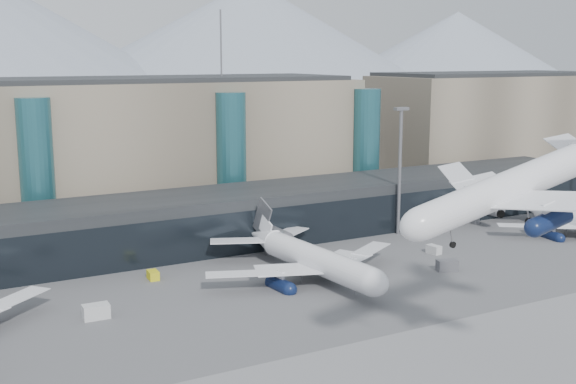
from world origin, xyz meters
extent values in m
plane|color=#515154|center=(0.00, 0.00, 0.00)|extent=(900.00, 900.00, 0.00)
cube|color=black|center=(0.00, 58.00, 5.00)|extent=(170.00, 18.00, 10.00)
cube|color=black|center=(0.00, 49.10, 4.00)|extent=(170.00, 0.40, 8.00)
cylinder|color=slate|center=(0.00, 47.00, 4.20)|extent=(2.80, 14.00, 2.80)
cube|color=slate|center=(0.00, 47.00, 1.20)|extent=(1.20, 1.20, 2.40)
cylinder|color=slate|center=(50.00, 47.00, 4.20)|extent=(2.80, 14.00, 2.80)
cube|color=slate|center=(50.00, 47.00, 1.20)|extent=(1.20, 1.20, 2.40)
cube|color=gray|center=(-25.00, 90.00, 15.00)|extent=(130.00, 30.00, 30.00)
cube|color=black|center=(-25.00, 90.00, 30.50)|extent=(123.50, 28.00, 1.00)
cube|color=gray|center=(95.00, 90.00, 15.00)|extent=(70.00, 30.00, 30.00)
cube|color=black|center=(95.00, 90.00, 30.50)|extent=(66.50, 28.00, 1.00)
cylinder|color=#255D68|center=(-35.00, 74.00, 14.00)|extent=(6.40, 6.40, 28.00)
cylinder|color=#255D68|center=(5.00, 74.00, 14.00)|extent=(6.40, 6.40, 28.00)
cylinder|color=#255D68|center=(40.00, 74.00, 14.00)|extent=(6.40, 6.40, 28.00)
cylinder|color=slate|center=(10.00, 90.00, 38.00)|extent=(0.40, 0.40, 16.00)
cone|color=gray|center=(160.00, 380.00, 42.50)|extent=(340.00, 340.00, 85.00)
cone|color=gray|center=(340.00, 380.00, 35.00)|extent=(300.00, 300.00, 70.00)
cylinder|color=slate|center=(30.00, 48.00, 12.50)|extent=(0.70, 0.70, 25.00)
cube|color=slate|center=(30.00, 48.00, 25.30)|extent=(3.00, 1.20, 0.60)
cylinder|color=white|center=(0.02, -10.89, 23.01)|extent=(21.80, 4.69, 3.59)
ellipsoid|color=white|center=(-10.79, -10.34, 23.01)|extent=(5.20, 3.84, 3.59)
cylinder|color=#0E1A3E|center=(0.03, -16.78, 20.59)|extent=(4.42, 2.19, 1.97)
cube|color=white|center=(1.96, -3.25, 22.42)|extent=(11.89, 16.12, 0.18)
cylinder|color=#0E1A3E|center=(0.63, -5.04, 20.59)|extent=(4.42, 2.19, 1.97)
cylinder|color=slate|center=(-7.54, -10.50, 20.68)|extent=(0.15, 0.15, 2.87)
cylinder|color=black|center=(-7.54, -10.50, 19.42)|extent=(0.65, 0.26, 0.64)
cylinder|color=black|center=(0.84, -13.09, 19.42)|extent=(0.83, 0.36, 0.82)
cylinder|color=black|center=(1.06, -8.79, 19.42)|extent=(0.83, 0.36, 0.82)
cylinder|color=white|center=(-0.69, 31.00, 4.80)|extent=(6.41, 26.27, 4.31)
ellipsoid|color=white|center=(0.37, 18.04, 4.80)|extent=(4.79, 6.37, 4.31)
cone|color=white|center=(-2.05, 47.66, 5.02)|extent=(4.90, 7.76, 4.31)
cube|color=white|center=(8.41, 33.61, 4.09)|extent=(19.27, 14.69, 0.22)
cylinder|color=#0E1A3E|center=(6.31, 31.95, 1.89)|extent=(2.79, 5.38, 2.37)
cube|color=white|center=(3.13, 48.09, 5.23)|extent=(10.14, 8.34, 0.17)
cube|color=white|center=(-10.10, 32.09, 4.09)|extent=(19.62, 12.38, 0.22)
cylinder|color=#0E1A3E|center=(-7.76, 30.80, 1.89)|extent=(2.79, 5.38, 2.37)
cube|color=white|center=(-7.24, 47.24, 5.23)|extent=(10.34, 7.24, 0.17)
cube|color=slate|center=(-2.09, 48.04, 8.47)|extent=(0.78, 6.44, 7.59)
cube|color=white|center=(-1.99, 46.92, 7.17)|extent=(0.65, 4.32, 4.15)
cylinder|color=slate|center=(0.05, 21.93, 2.00)|extent=(0.17, 0.17, 3.45)
cylinder|color=black|center=(0.05, 21.93, 0.49)|extent=(0.33, 0.78, 0.76)
cylinder|color=black|center=(1.79, 32.32, 0.49)|extent=(0.46, 1.01, 0.98)
cylinder|color=black|center=(-3.36, 31.90, 0.49)|extent=(0.46, 1.01, 0.98)
cylinder|color=white|center=(60.96, 31.00, 4.41)|extent=(7.75, 24.19, 3.95)
cone|color=white|center=(63.43, 46.14, 4.60)|extent=(5.00, 7.37, 3.95)
cube|color=white|center=(68.14, 45.37, 4.80)|extent=(9.49, 6.08, 0.16)
cube|color=white|center=(52.82, 34.05, 3.75)|extent=(17.35, 14.39, 0.20)
cylinder|color=#0E1A3E|center=(54.62, 32.38, 1.74)|extent=(2.92, 5.06, 2.18)
cube|color=white|center=(58.72, 46.91, 4.80)|extent=(9.12, 8.08, 0.16)
cube|color=#0E1A3E|center=(63.49, 46.48, 7.77)|extent=(1.19, 5.87, 6.96)
cube|color=white|center=(63.32, 45.47, 6.58)|extent=(0.91, 3.94, 3.81)
cylinder|color=black|center=(58.78, 32.39, 0.45)|extent=(0.49, 0.95, 0.90)
cube|color=#BDBDBD|center=(-35.82, 29.31, 1.01)|extent=(3.64, 2.12, 2.02)
cube|color=gold|center=(-23.32, 42.56, 0.73)|extent=(1.67, 2.59, 1.45)
cube|color=#4E4E53|center=(21.44, 23.33, 0.96)|extent=(3.83, 2.75, 1.91)
cube|color=#BDBDBD|center=(31.62, 43.25, 0.82)|extent=(3.22, 2.87, 1.63)
cube|color=#BDBDBD|center=(26.60, 32.84, 0.78)|extent=(1.86, 2.83, 1.55)
camera|label=1|loc=(-58.07, -65.86, 35.45)|focal=45.00mm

